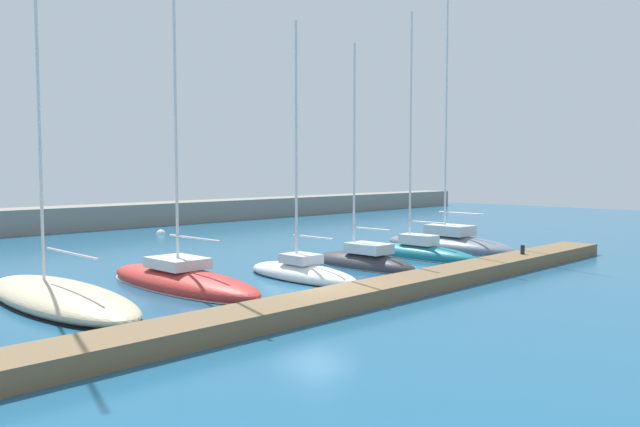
{
  "coord_description": "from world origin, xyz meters",
  "views": [
    {
      "loc": [
        -16.11,
        -16.16,
        4.72
      ],
      "look_at": [
        4.62,
        4.35,
        2.66
      ],
      "focal_mm": 35.9,
      "sensor_mm": 36.0,
      "label": 1
    }
  ],
  "objects_px": {
    "sailboat_teal_seventh": "(418,252)",
    "mooring_buoy_white": "(161,234)",
    "sailboat_sand_third": "(59,297)",
    "sailboat_slate_eighth": "(448,244)",
    "sailboat_charcoal_sixth": "(363,262)",
    "dock_bollard": "(523,250)",
    "sailboat_red_fourth": "(181,280)",
    "sailboat_white_fifth": "(302,273)"
  },
  "relations": [
    {
      "from": "sailboat_sand_third",
      "to": "sailboat_red_fourth",
      "type": "bearing_deg",
      "value": -93.41
    },
    {
      "from": "sailboat_red_fourth",
      "to": "sailboat_sand_third",
      "type": "bearing_deg",
      "value": 85.36
    },
    {
      "from": "sailboat_slate_eighth",
      "to": "sailboat_white_fifth",
      "type": "bearing_deg",
      "value": 98.19
    },
    {
      "from": "sailboat_sand_third",
      "to": "dock_bollard",
      "type": "distance_m",
      "value": 20.74
    },
    {
      "from": "sailboat_red_fourth",
      "to": "sailboat_white_fifth",
      "type": "distance_m",
      "value": 5.09
    },
    {
      "from": "dock_bollard",
      "to": "sailboat_teal_seventh",
      "type": "bearing_deg",
      "value": 102.06
    },
    {
      "from": "sailboat_red_fourth",
      "to": "sailboat_charcoal_sixth",
      "type": "bearing_deg",
      "value": -100.72
    },
    {
      "from": "sailboat_charcoal_sixth",
      "to": "dock_bollard",
      "type": "bearing_deg",
      "value": -133.84
    },
    {
      "from": "sailboat_slate_eighth",
      "to": "dock_bollard",
      "type": "bearing_deg",
      "value": 156.26
    },
    {
      "from": "mooring_buoy_white",
      "to": "dock_bollard",
      "type": "bearing_deg",
      "value": -80.8
    },
    {
      "from": "sailboat_red_fourth",
      "to": "sailboat_slate_eighth",
      "type": "xyz_separation_m",
      "value": [
        17.74,
        -0.74,
        0.0
      ]
    },
    {
      "from": "sailboat_charcoal_sixth",
      "to": "mooring_buoy_white",
      "type": "relative_size",
      "value": 16.69
    },
    {
      "from": "sailboat_red_fourth",
      "to": "sailboat_white_fifth",
      "type": "height_order",
      "value": "sailboat_red_fourth"
    },
    {
      "from": "sailboat_white_fifth",
      "to": "dock_bollard",
      "type": "bearing_deg",
      "value": -115.77
    },
    {
      "from": "sailboat_white_fifth",
      "to": "sailboat_teal_seventh",
      "type": "bearing_deg",
      "value": -86.93
    },
    {
      "from": "sailboat_teal_seventh",
      "to": "dock_bollard",
      "type": "height_order",
      "value": "sailboat_teal_seventh"
    },
    {
      "from": "sailboat_red_fourth",
      "to": "sailboat_teal_seventh",
      "type": "distance_m",
      "value": 13.62
    },
    {
      "from": "mooring_buoy_white",
      "to": "dock_bollard",
      "type": "relative_size",
      "value": 1.51
    },
    {
      "from": "sailboat_sand_third",
      "to": "dock_bollard",
      "type": "xyz_separation_m",
      "value": [
        19.41,
        -7.3,
        0.53
      ]
    },
    {
      "from": "mooring_buoy_white",
      "to": "sailboat_charcoal_sixth",
      "type": "bearing_deg",
      "value": -94.0
    },
    {
      "from": "sailboat_charcoal_sixth",
      "to": "sailboat_slate_eighth",
      "type": "distance_m",
      "value": 8.71
    },
    {
      "from": "sailboat_white_fifth",
      "to": "dock_bollard",
      "type": "relative_size",
      "value": 25.36
    },
    {
      "from": "sailboat_charcoal_sixth",
      "to": "sailboat_slate_eighth",
      "type": "relative_size",
      "value": 0.63
    },
    {
      "from": "sailboat_teal_seventh",
      "to": "mooring_buoy_white",
      "type": "distance_m",
      "value": 20.61
    },
    {
      "from": "sailboat_red_fourth",
      "to": "sailboat_charcoal_sixth",
      "type": "relative_size",
      "value": 1.3
    },
    {
      "from": "sailboat_teal_seventh",
      "to": "sailboat_sand_third",
      "type": "bearing_deg",
      "value": 84.63
    },
    {
      "from": "sailboat_sand_third",
      "to": "sailboat_slate_eighth",
      "type": "xyz_separation_m",
      "value": [
        22.48,
        -1.08,
        0.03
      ]
    },
    {
      "from": "sailboat_slate_eighth",
      "to": "sailboat_sand_third",
      "type": "bearing_deg",
      "value": 89.82
    },
    {
      "from": "sailboat_teal_seventh",
      "to": "sailboat_white_fifth",
      "type": "bearing_deg",
      "value": 93.36
    },
    {
      "from": "sailboat_white_fifth",
      "to": "sailboat_charcoal_sixth",
      "type": "relative_size",
      "value": 1.01
    },
    {
      "from": "sailboat_teal_seventh",
      "to": "dock_bollard",
      "type": "xyz_separation_m",
      "value": [
        1.14,
        -5.33,
        0.49
      ]
    },
    {
      "from": "dock_bollard",
      "to": "sailboat_red_fourth",
      "type": "bearing_deg",
      "value": 154.64
    },
    {
      "from": "sailboat_slate_eighth",
      "to": "sailboat_red_fourth",
      "type": "bearing_deg",
      "value": 90.19
    },
    {
      "from": "sailboat_sand_third",
      "to": "sailboat_teal_seventh",
      "type": "height_order",
      "value": "sailboat_sand_third"
    },
    {
      "from": "sailboat_charcoal_sixth",
      "to": "sailboat_slate_eighth",
      "type": "bearing_deg",
      "value": -84.35
    },
    {
      "from": "sailboat_sand_third",
      "to": "mooring_buoy_white",
      "type": "xyz_separation_m",
      "value": [
        15.25,
        18.42,
        -0.28
      ]
    },
    {
      "from": "sailboat_white_fifth",
      "to": "sailboat_teal_seventh",
      "type": "xyz_separation_m",
      "value": [
        8.85,
        0.4,
        0.04
      ]
    },
    {
      "from": "sailboat_white_fifth",
      "to": "mooring_buoy_white",
      "type": "bearing_deg",
      "value": -15.19
    },
    {
      "from": "sailboat_sand_third",
      "to": "sailboat_charcoal_sixth",
      "type": "bearing_deg",
      "value": -97.42
    },
    {
      "from": "sailboat_charcoal_sixth",
      "to": "dock_bollard",
      "type": "relative_size",
      "value": 25.22
    },
    {
      "from": "sailboat_red_fourth",
      "to": "sailboat_charcoal_sixth",
      "type": "xyz_separation_m",
      "value": [
        9.08,
        -1.64,
        -0.07
      ]
    },
    {
      "from": "sailboat_sand_third",
      "to": "dock_bollard",
      "type": "height_order",
      "value": "sailboat_sand_third"
    }
  ]
}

